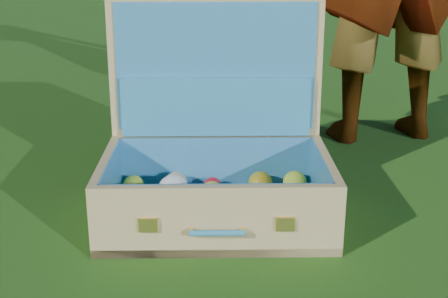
% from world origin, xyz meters
% --- Properties ---
extents(ground, '(60.00, 60.00, 0.00)m').
position_xyz_m(ground, '(0.00, 0.00, 0.00)').
color(ground, '#215114').
rests_on(ground, ground).
extents(stray_ball, '(0.06, 0.06, 0.06)m').
position_xyz_m(stray_ball, '(-0.44, -0.01, 0.03)').
color(stray_ball, '#4786B8').
rests_on(stray_ball, ground).
extents(suitcase, '(0.73, 0.61, 0.61)m').
position_xyz_m(suitcase, '(-0.16, 0.13, 0.17)').
color(suitcase, tan).
rests_on(suitcase, ground).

